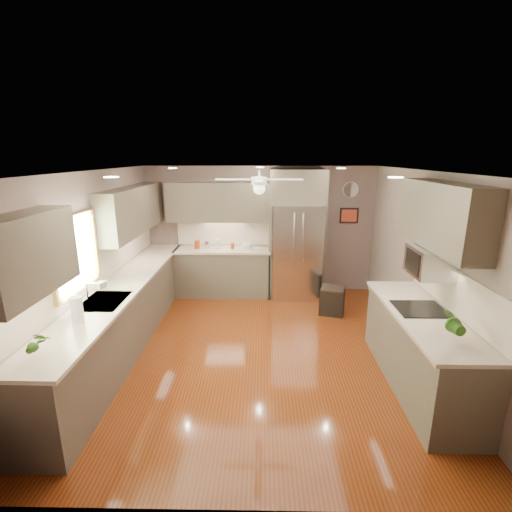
{
  "coord_description": "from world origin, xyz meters",
  "views": [
    {
      "loc": [
        0.04,
        -4.78,
        2.7
      ],
      "look_at": [
        -0.05,
        0.6,
        1.23
      ],
      "focal_mm": 26.0,
      "sensor_mm": 36.0,
      "label": 1
    }
  ],
  "objects_px": {
    "soap_bottle": "(101,285)",
    "potted_plant_right": "(453,323)",
    "stool": "(332,300)",
    "canister_c": "(218,244)",
    "canister_d": "(232,246)",
    "canister_b": "(207,245)",
    "potted_plant_left": "(36,342)",
    "canister_a": "(197,244)",
    "paper_towel": "(77,310)",
    "refrigerator": "(296,237)",
    "bowl": "(247,248)",
    "microwave": "(430,262)"
  },
  "relations": [
    {
      "from": "soap_bottle",
      "to": "potted_plant_right",
      "type": "bearing_deg",
      "value": -17.44
    },
    {
      "from": "soap_bottle",
      "to": "stool",
      "type": "height_order",
      "value": "soap_bottle"
    },
    {
      "from": "canister_c",
      "to": "canister_d",
      "type": "xyz_separation_m",
      "value": [
        0.29,
        -0.04,
        -0.03
      ]
    },
    {
      "from": "canister_b",
      "to": "potted_plant_left",
      "type": "distance_m",
      "value": 4.16
    },
    {
      "from": "canister_b",
      "to": "potted_plant_left",
      "type": "height_order",
      "value": "potted_plant_left"
    },
    {
      "from": "canister_a",
      "to": "paper_towel",
      "type": "distance_m",
      "value": 3.39
    },
    {
      "from": "canister_b",
      "to": "stool",
      "type": "bearing_deg",
      "value": -21.14
    },
    {
      "from": "soap_bottle",
      "to": "stool",
      "type": "relative_size",
      "value": 0.4
    },
    {
      "from": "potted_plant_right",
      "to": "potted_plant_left",
      "type": "bearing_deg",
      "value": -174.03
    },
    {
      "from": "potted_plant_right",
      "to": "refrigerator",
      "type": "distance_m",
      "value": 3.8
    },
    {
      "from": "canister_c",
      "to": "canister_d",
      "type": "bearing_deg",
      "value": -7.65
    },
    {
      "from": "soap_bottle",
      "to": "bowl",
      "type": "distance_m",
      "value": 2.99
    },
    {
      "from": "bowl",
      "to": "paper_towel",
      "type": "bearing_deg",
      "value": -117.54
    },
    {
      "from": "potted_plant_right",
      "to": "microwave",
      "type": "bearing_deg",
      "value": 82.46
    },
    {
      "from": "canister_b",
      "to": "canister_c",
      "type": "bearing_deg",
      "value": 4.78
    },
    {
      "from": "canister_a",
      "to": "canister_c",
      "type": "bearing_deg",
      "value": 2.65
    },
    {
      "from": "canister_d",
      "to": "paper_towel",
      "type": "relative_size",
      "value": 0.34
    },
    {
      "from": "canister_a",
      "to": "canister_b",
      "type": "xyz_separation_m",
      "value": [
        0.19,
        0.0,
        -0.01
      ]
    },
    {
      "from": "canister_b",
      "to": "bowl",
      "type": "bearing_deg",
      "value": -2.46
    },
    {
      "from": "refrigerator",
      "to": "microwave",
      "type": "relative_size",
      "value": 4.45
    },
    {
      "from": "canister_a",
      "to": "canister_c",
      "type": "relative_size",
      "value": 0.95
    },
    {
      "from": "potted_plant_right",
      "to": "bowl",
      "type": "bearing_deg",
      "value": 120.88
    },
    {
      "from": "canister_a",
      "to": "stool",
      "type": "relative_size",
      "value": 0.32
    },
    {
      "from": "bowl",
      "to": "refrigerator",
      "type": "relative_size",
      "value": 0.08
    },
    {
      "from": "potted_plant_right",
      "to": "stool",
      "type": "height_order",
      "value": "potted_plant_right"
    },
    {
      "from": "canister_a",
      "to": "stool",
      "type": "bearing_deg",
      "value": -19.64
    },
    {
      "from": "refrigerator",
      "to": "stool",
      "type": "height_order",
      "value": "refrigerator"
    },
    {
      "from": "canister_b",
      "to": "microwave",
      "type": "bearing_deg",
      "value": -42.0
    },
    {
      "from": "canister_d",
      "to": "potted_plant_right",
      "type": "bearing_deg",
      "value": -56.02
    },
    {
      "from": "canister_b",
      "to": "soap_bottle",
      "type": "distance_m",
      "value": 2.61
    },
    {
      "from": "canister_b",
      "to": "potted_plant_left",
      "type": "relative_size",
      "value": 0.48
    },
    {
      "from": "refrigerator",
      "to": "paper_towel",
      "type": "distance_m",
      "value": 4.21
    },
    {
      "from": "canister_b",
      "to": "potted_plant_left",
      "type": "xyz_separation_m",
      "value": [
        -0.93,
        -4.05,
        0.08
      ]
    },
    {
      "from": "canister_d",
      "to": "canister_c",
      "type": "bearing_deg",
      "value": 172.35
    },
    {
      "from": "canister_c",
      "to": "potted_plant_right",
      "type": "height_order",
      "value": "potted_plant_right"
    },
    {
      "from": "potted_plant_left",
      "to": "bowl",
      "type": "xyz_separation_m",
      "value": [
        1.71,
        4.02,
        -0.13
      ]
    },
    {
      "from": "canister_a",
      "to": "refrigerator",
      "type": "relative_size",
      "value": 0.07
    },
    {
      "from": "refrigerator",
      "to": "stool",
      "type": "distance_m",
      "value": 1.4
    },
    {
      "from": "soap_bottle",
      "to": "canister_c",
      "type": "bearing_deg",
      "value": 62.25
    },
    {
      "from": "canister_b",
      "to": "paper_towel",
      "type": "xyz_separation_m",
      "value": [
        -0.93,
        -3.31,
        0.07
      ]
    },
    {
      "from": "canister_c",
      "to": "microwave",
      "type": "distance_m",
      "value": 4.0
    },
    {
      "from": "soap_bottle",
      "to": "refrigerator",
      "type": "relative_size",
      "value": 0.08
    },
    {
      "from": "canister_b",
      "to": "canister_d",
      "type": "relative_size",
      "value": 1.34
    },
    {
      "from": "canister_d",
      "to": "potted_plant_right",
      "type": "distance_m",
      "value": 4.37
    },
    {
      "from": "canister_d",
      "to": "potted_plant_left",
      "type": "distance_m",
      "value": 4.27
    },
    {
      "from": "stool",
      "to": "microwave",
      "type": "bearing_deg",
      "value": -68.09
    },
    {
      "from": "canister_a",
      "to": "potted_plant_right",
      "type": "height_order",
      "value": "potted_plant_right"
    },
    {
      "from": "canister_a",
      "to": "bowl",
      "type": "distance_m",
      "value": 0.97
    },
    {
      "from": "potted_plant_right",
      "to": "microwave",
      "type": "distance_m",
      "value": 0.97
    },
    {
      "from": "potted_plant_right",
      "to": "refrigerator",
      "type": "relative_size",
      "value": 0.14
    }
  ]
}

